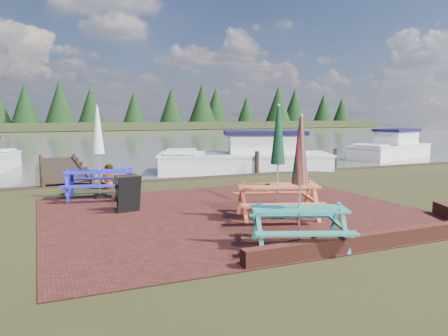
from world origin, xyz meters
name	(u,v)px	position (x,y,z in m)	size (l,w,h in m)	color
ground	(253,222)	(0.00, 0.00, 0.00)	(120.00, 120.00, 0.00)	black
paving	(234,213)	(0.00, 1.00, 0.01)	(9.00, 7.50, 0.02)	#361511
brick_wall	(408,232)	(2.15, -2.42, 0.15)	(6.21, 1.79, 0.30)	#4C1E16
water	(85,139)	(0.00, 37.00, 0.00)	(120.00, 60.00, 0.02)	#46433C
far_treeline	(66,109)	(0.00, 66.00, 3.28)	(120.00, 10.00, 8.10)	black
picnic_table_teal	(299,202)	(-0.06, -1.97, 0.84)	(2.18, 2.08, 2.41)	#288173
picnic_table_red	(278,180)	(0.70, 0.12, 0.92)	(2.33, 2.20, 2.63)	#C45B32
picnic_table_blue	(99,166)	(-2.80, 4.30, 0.94)	(2.26, 2.10, 2.67)	#1A1BC9
chalkboard	(128,193)	(-2.38, 2.14, 0.48)	(0.60, 0.63, 0.92)	black
jetty	(62,168)	(-3.50, 11.28, 0.11)	(1.76, 9.08, 1.00)	black
boat_near	(248,159)	(4.32, 8.97, 0.42)	(8.09, 5.18, 2.07)	silver
boat_far	(391,149)	(15.06, 11.37, 0.38)	(6.52, 3.99, 1.92)	silver
person	(108,165)	(-2.32, 5.86, 0.80)	(0.58, 0.38, 1.60)	gray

